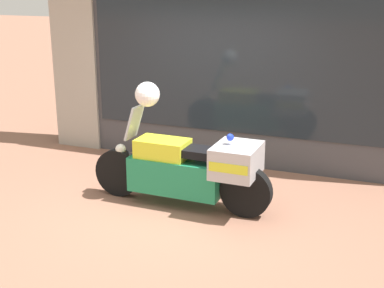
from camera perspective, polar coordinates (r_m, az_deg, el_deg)
ground_plane at (r=6.98m, az=-1.85°, el=-6.62°), size 60.00×60.00×0.00m
shop_building at (r=8.45m, az=0.98°, el=9.87°), size 5.98×0.55×3.46m
window_display at (r=8.53m, az=5.56°, el=0.94°), size 4.71×0.30×1.81m
paramedic_motorcycle at (r=6.77m, az=-0.12°, el=-2.61°), size 2.44×0.67×1.28m
white_helmet at (r=6.76m, az=-4.78°, el=5.31°), size 0.31×0.31×0.31m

